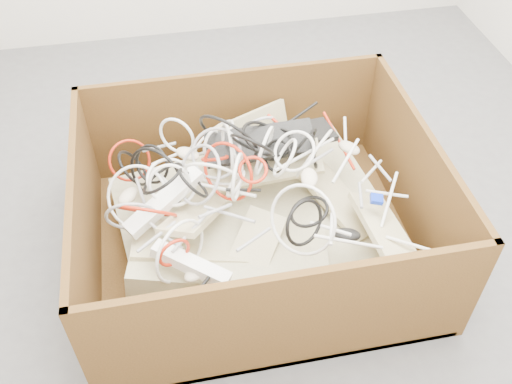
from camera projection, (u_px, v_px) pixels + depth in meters
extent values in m
plane|color=#4E4E51|center=(288.00, 194.00, 2.55)|extent=(3.00, 3.00, 0.00)
cube|color=#3C270F|center=(257.00, 246.00, 2.32)|extent=(1.28, 1.07, 0.03)
cube|color=#3C270F|center=(234.00, 120.00, 2.52)|extent=(1.28, 0.03, 0.50)
cube|color=#3C270F|center=(289.00, 323.00, 1.79)|extent=(1.28, 0.02, 0.50)
cube|color=#3C270F|center=(415.00, 182.00, 2.24)|extent=(0.03, 1.02, 0.50)
cube|color=#3C270F|center=(86.00, 229.00, 2.07)|extent=(0.02, 1.02, 0.50)
cube|color=#BBB48B|center=(256.00, 230.00, 2.29)|extent=(1.13, 0.97, 0.21)
cube|color=#BBB48B|center=(232.00, 235.00, 2.16)|extent=(0.81, 0.72, 0.22)
cube|color=beige|center=(181.00, 200.00, 2.29)|extent=(0.43, 0.23, 0.16)
cube|color=beige|center=(336.00, 198.00, 2.26)|extent=(0.30, 0.43, 0.13)
cube|color=beige|center=(249.00, 259.00, 2.01)|extent=(0.33, 0.42, 0.12)
cube|color=beige|center=(190.00, 249.00, 2.03)|extent=(0.42, 0.20, 0.11)
cube|color=beige|center=(384.00, 229.00, 2.04)|extent=(0.14, 0.41, 0.13)
cube|color=beige|center=(249.00, 131.00, 2.37)|extent=(0.38, 0.27, 0.18)
cube|color=beige|center=(200.00, 211.00, 2.08)|extent=(0.33, 0.40, 0.20)
cube|color=beige|center=(269.00, 165.00, 2.19)|extent=(0.41, 0.18, 0.14)
cube|color=black|center=(284.00, 138.00, 2.23)|extent=(0.42, 0.21, 0.05)
cube|color=black|center=(259.00, 143.00, 2.15)|extent=(0.41, 0.18, 0.11)
ellipsoid|color=beige|center=(128.00, 196.00, 2.11)|extent=(0.10, 0.11, 0.03)
ellipsoid|color=beige|center=(349.00, 148.00, 2.25)|extent=(0.10, 0.11, 0.03)
ellipsoid|color=beige|center=(197.00, 272.00, 1.87)|extent=(0.11, 0.10, 0.03)
ellipsoid|color=beige|center=(309.00, 178.00, 1.98)|extent=(0.08, 0.11, 0.03)
ellipsoid|color=beige|center=(188.00, 154.00, 2.13)|extent=(0.11, 0.11, 0.03)
ellipsoid|color=black|center=(347.00, 235.00, 2.02)|extent=(0.11, 0.09, 0.03)
ellipsoid|color=black|center=(271.00, 136.00, 2.28)|extent=(0.11, 0.11, 0.03)
ellipsoid|color=beige|center=(290.00, 148.00, 2.28)|extent=(0.11, 0.09, 0.03)
cube|color=white|center=(164.00, 201.00, 2.01)|extent=(0.31, 0.23, 0.13)
cube|color=white|center=(191.00, 264.00, 1.87)|extent=(0.26, 0.20, 0.09)
cube|color=#0C29C0|center=(377.00, 199.00, 2.06)|extent=(0.06, 0.05, 0.03)
torus|color=black|center=(133.00, 168.00, 2.21)|extent=(0.11, 0.16, 0.14)
torus|color=silver|center=(227.00, 149.00, 2.07)|extent=(0.03, 0.27, 0.27)
torus|color=silver|center=(302.00, 220.00, 1.89)|extent=(0.27, 0.22, 0.29)
torus|color=black|center=(304.00, 144.00, 2.14)|extent=(0.16, 0.13, 0.19)
torus|color=silver|center=(137.00, 197.00, 2.08)|extent=(0.30, 0.26, 0.20)
torus|color=#939398|center=(199.00, 175.00, 2.01)|extent=(0.21, 0.31, 0.25)
torus|color=silver|center=(169.00, 184.00, 2.00)|extent=(0.21, 0.08, 0.20)
torus|color=black|center=(248.00, 139.00, 2.26)|extent=(0.14, 0.14, 0.06)
torus|color=black|center=(278.00, 156.00, 2.10)|extent=(0.13, 0.12, 0.15)
torus|color=silver|center=(180.00, 251.00, 1.89)|extent=(0.24, 0.23, 0.32)
torus|color=#AC200C|center=(130.00, 160.00, 2.27)|extent=(0.23, 0.16, 0.20)
torus|color=silver|center=(211.00, 144.00, 2.15)|extent=(0.09, 0.10, 0.13)
torus|color=silver|center=(237.00, 177.00, 1.92)|extent=(0.09, 0.19, 0.20)
torus|color=silver|center=(230.00, 158.00, 2.14)|extent=(0.05, 0.16, 0.16)
torus|color=silver|center=(264.00, 151.00, 2.05)|extent=(0.14, 0.24, 0.27)
torus|color=black|center=(309.00, 212.00, 1.95)|extent=(0.14, 0.15, 0.07)
torus|color=#939398|center=(261.00, 125.00, 2.23)|extent=(0.17, 0.10, 0.15)
torus|color=black|center=(194.00, 184.00, 1.99)|extent=(0.14, 0.19, 0.15)
torus|color=black|center=(264.00, 139.00, 2.11)|extent=(0.23, 0.25, 0.13)
torus|color=silver|center=(172.00, 182.00, 2.05)|extent=(0.25, 0.24, 0.12)
torus|color=black|center=(152.00, 164.00, 2.15)|extent=(0.17, 0.15, 0.20)
torus|color=silver|center=(314.00, 154.00, 2.17)|extent=(0.20, 0.26, 0.26)
torus|color=black|center=(229.00, 136.00, 2.09)|extent=(0.28, 0.23, 0.27)
torus|color=#AC200C|center=(228.00, 172.00, 2.02)|extent=(0.21, 0.25, 0.30)
torus|color=silver|center=(236.00, 184.00, 2.00)|extent=(0.09, 0.14, 0.14)
torus|color=#939398|center=(132.00, 217.00, 1.99)|extent=(0.26, 0.08, 0.26)
torus|color=#AC200C|center=(147.00, 211.00, 2.00)|extent=(0.29, 0.22, 0.22)
torus|color=black|center=(163.00, 178.00, 2.01)|extent=(0.17, 0.20, 0.14)
torus|color=silver|center=(294.00, 151.00, 2.04)|extent=(0.17, 0.19, 0.14)
torus|color=silver|center=(214.00, 138.00, 2.28)|extent=(0.20, 0.21, 0.19)
torus|color=#AC200C|center=(174.00, 253.00, 1.84)|extent=(0.15, 0.08, 0.16)
torus|color=#AC200C|center=(215.00, 158.00, 2.10)|extent=(0.12, 0.10, 0.08)
torus|color=black|center=(277.00, 145.00, 2.14)|extent=(0.15, 0.18, 0.12)
torus|color=silver|center=(285.00, 158.00, 2.01)|extent=(0.10, 0.20, 0.20)
torus|color=silver|center=(177.00, 136.00, 2.18)|extent=(0.19, 0.14, 0.22)
torus|color=black|center=(314.00, 152.00, 2.12)|extent=(0.06, 0.17, 0.17)
torus|color=black|center=(304.00, 223.00, 1.85)|extent=(0.20, 0.13, 0.22)
torus|color=#AC200C|center=(253.00, 170.00, 1.95)|extent=(0.12, 0.11, 0.07)
torus|color=black|center=(157.00, 178.00, 2.12)|extent=(0.27, 0.24, 0.35)
torus|color=silver|center=(213.00, 175.00, 2.01)|extent=(0.27, 0.16, 0.25)
torus|color=black|center=(252.00, 145.00, 1.99)|extent=(0.18, 0.17, 0.20)
torus|color=#939398|center=(216.00, 153.00, 2.08)|extent=(0.21, 0.20, 0.17)
cylinder|color=silver|center=(349.00, 242.00, 1.85)|extent=(0.22, 0.07, 0.06)
cylinder|color=#939398|center=(159.00, 147.00, 2.24)|extent=(0.13, 0.03, 0.02)
cylinder|color=silver|center=(387.00, 194.00, 2.12)|extent=(0.16, 0.06, 0.03)
cylinder|color=black|center=(198.00, 292.00, 1.79)|extent=(0.11, 0.13, 0.02)
cylinder|color=black|center=(288.00, 123.00, 2.34)|extent=(0.27, 0.12, 0.10)
cylinder|color=silver|center=(345.00, 139.00, 2.35)|extent=(0.07, 0.22, 0.08)
cylinder|color=#939398|center=(166.00, 236.00, 1.93)|extent=(0.11, 0.13, 0.03)
cylinder|color=silver|center=(389.00, 199.00, 2.08)|extent=(0.13, 0.20, 0.08)
cylinder|color=silver|center=(221.00, 189.00, 2.02)|extent=(0.22, 0.18, 0.07)
cylinder|color=silver|center=(305.00, 154.00, 2.10)|extent=(0.26, 0.13, 0.02)
cylinder|color=#939398|center=(320.00, 157.00, 2.08)|extent=(0.15, 0.14, 0.07)
cylinder|color=silver|center=(172.00, 156.00, 2.21)|extent=(0.17, 0.03, 0.07)
cylinder|color=#939398|center=(215.00, 211.00, 1.89)|extent=(0.13, 0.10, 0.06)
cylinder|color=silver|center=(331.00, 229.00, 1.90)|extent=(0.13, 0.08, 0.04)
cylinder|color=silver|center=(371.00, 171.00, 2.22)|extent=(0.14, 0.15, 0.05)
cylinder|color=#939398|center=(380.00, 168.00, 2.13)|extent=(0.05, 0.14, 0.03)
cylinder|color=#939398|center=(254.00, 239.00, 1.90)|extent=(0.14, 0.11, 0.04)
cylinder|color=silver|center=(346.00, 161.00, 2.13)|extent=(0.16, 0.18, 0.06)
cylinder|color=#939398|center=(229.00, 214.00, 1.92)|extent=(0.16, 0.13, 0.04)
cylinder|color=#939398|center=(193.00, 229.00, 1.91)|extent=(0.16, 0.15, 0.05)
cylinder|color=#939398|center=(157.00, 237.00, 1.91)|extent=(0.14, 0.10, 0.03)
cylinder|color=#AC200C|center=(288.00, 141.00, 2.24)|extent=(0.12, 0.18, 0.07)
cylinder|color=silver|center=(410.00, 244.00, 1.94)|extent=(0.14, 0.11, 0.03)
cylinder|color=silver|center=(159.00, 175.00, 2.11)|extent=(0.07, 0.15, 0.05)
cylinder|color=#AC200C|center=(290.00, 133.00, 2.18)|extent=(0.15, 0.18, 0.09)
cylinder|color=#939398|center=(140.00, 191.00, 2.08)|extent=(0.03, 0.13, 0.02)
cylinder|color=#939398|center=(284.00, 150.00, 2.18)|extent=(0.22, 0.12, 0.06)
cylinder|color=#AC200C|center=(339.00, 140.00, 2.28)|extent=(0.06, 0.29, 0.08)
cylinder|color=black|center=(243.00, 190.00, 1.99)|extent=(0.12, 0.01, 0.04)
cylinder|color=silver|center=(331.00, 229.00, 1.90)|extent=(0.06, 0.15, 0.03)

